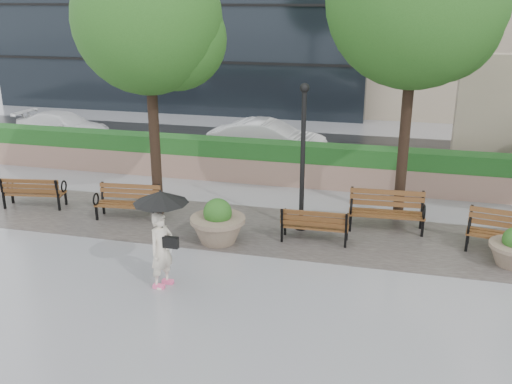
% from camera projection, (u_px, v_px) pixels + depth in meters
% --- Properties ---
extents(ground, '(100.00, 100.00, 0.00)m').
position_uv_depth(ground, '(254.00, 285.00, 11.96)').
color(ground, gray).
rests_on(ground, ground).
extents(cobble_strip, '(28.00, 3.20, 0.01)m').
position_uv_depth(cobble_strip, '(283.00, 231.00, 14.71)').
color(cobble_strip, '#383330').
rests_on(cobble_strip, ground).
extents(hedge_wall, '(24.00, 0.80, 1.35)m').
position_uv_depth(hedge_wall, '(309.00, 165.00, 18.16)').
color(hedge_wall, '#8E6B5C').
rests_on(hedge_wall, ground).
extents(asphalt_street, '(40.00, 7.00, 0.00)m').
position_uv_depth(asphalt_street, '(325.00, 154.00, 22.05)').
color(asphalt_street, black).
rests_on(asphalt_street, ground).
extents(bench_0, '(1.78, 0.94, 0.91)m').
position_uv_depth(bench_0, '(35.00, 198.00, 16.35)').
color(bench_0, brown).
rests_on(bench_0, ground).
extents(bench_1, '(1.77, 0.85, 0.92)m').
position_uv_depth(bench_1, '(128.00, 209.00, 15.49)').
color(bench_1, brown).
rests_on(bench_1, ground).
extents(bench_2, '(1.66, 0.70, 0.88)m').
position_uv_depth(bench_2, '(315.00, 232.00, 14.03)').
color(bench_2, brown).
rests_on(bench_2, ground).
extents(bench_3, '(1.94, 0.87, 1.02)m').
position_uv_depth(bench_3, '(386.00, 219.00, 14.71)').
color(bench_3, brown).
rests_on(bench_3, ground).
extents(bench_4, '(1.92, 1.02, 0.98)m').
position_uv_depth(bench_4, '(507.00, 242.00, 13.36)').
color(bench_4, brown).
rests_on(bench_4, ground).
extents(planter_left, '(1.35, 1.35, 1.13)m').
position_uv_depth(planter_left, '(218.00, 225.00, 13.94)').
color(planter_left, '#7F6B56').
rests_on(planter_left, ground).
extents(lamppost, '(0.28, 0.28, 3.79)m').
position_uv_depth(lamppost, '(302.00, 168.00, 14.32)').
color(lamppost, black).
rests_on(lamppost, ground).
extents(tree_0, '(3.81, 3.77, 7.09)m').
position_uv_depth(tree_0, '(155.00, 25.00, 14.37)').
color(tree_0, black).
rests_on(tree_0, ground).
extents(tree_1, '(4.43, 4.43, 7.94)m').
position_uv_depth(tree_1, '(422.00, 4.00, 13.88)').
color(tree_1, black).
rests_on(tree_1, ground).
extents(car_left, '(4.21, 1.92, 1.20)m').
position_uv_depth(car_left, '(64.00, 127.00, 23.91)').
color(car_left, white).
rests_on(car_left, ground).
extents(car_right, '(4.40, 1.69, 1.43)m').
position_uv_depth(car_right, '(268.00, 140.00, 21.15)').
color(car_right, white).
rests_on(car_right, ground).
extents(pedestrian, '(1.13, 1.13, 2.07)m').
position_uv_depth(pedestrian, '(161.00, 230.00, 11.56)').
color(pedestrian, beige).
rests_on(pedestrian, ground).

